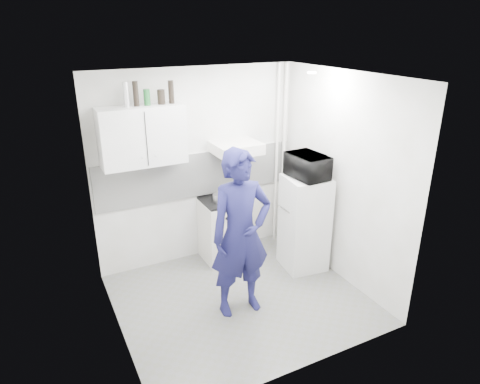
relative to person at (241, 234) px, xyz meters
name	(u,v)px	position (x,y,z in m)	size (l,w,h in m)	color
floor	(240,299)	(0.07, 0.15, -0.96)	(2.80, 2.80, 0.00)	slate
ceiling	(240,76)	(0.07, 0.15, 1.64)	(2.80, 2.80, 0.00)	white
wall_back	(198,167)	(0.07, 1.40, 0.34)	(2.80, 2.80, 0.00)	white
wall_left	(110,225)	(-1.33, 0.15, 0.34)	(2.60, 2.60, 0.00)	white
wall_right	(342,179)	(1.47, 0.15, 0.34)	(2.60, 2.60, 0.00)	white
person	(241,234)	(0.00, 0.00, 0.00)	(0.70, 0.46, 1.91)	#18184A
stove	(222,230)	(0.29, 1.15, -0.53)	(0.53, 0.53, 0.85)	silver
fridge	(304,223)	(1.17, 0.46, -0.32)	(0.53, 0.53, 1.27)	white
stove_top	(221,200)	(0.29, 1.15, -0.09)	(0.51, 0.51, 0.03)	black
saucepan	(219,198)	(0.25, 1.11, -0.02)	(0.18, 0.18, 0.10)	silver
microwave	(308,166)	(1.17, 0.46, 0.47)	(0.37, 0.54, 0.30)	black
bottle_c	(126,95)	(-0.82, 1.23, 1.38)	(0.07, 0.07, 0.28)	silver
bottle_d	(136,94)	(-0.71, 1.23, 1.38)	(0.06, 0.06, 0.28)	black
canister_a	(147,97)	(-0.59, 1.23, 1.34)	(0.07, 0.07, 0.19)	#144C1E
canister_b	(161,97)	(-0.42, 1.23, 1.33)	(0.09, 0.09, 0.17)	black
bottle_e	(171,92)	(-0.29, 1.23, 1.38)	(0.07, 0.07, 0.26)	black
upper_cabinet	(142,136)	(-0.68, 1.23, 0.89)	(1.00, 0.35, 0.70)	white
range_hood	(236,148)	(0.52, 1.15, 0.61)	(0.60, 0.50, 0.14)	silver
backsplash	(199,174)	(0.07, 1.39, 0.24)	(2.74, 0.03, 0.60)	white
pipe_a	(284,156)	(1.37, 1.32, 0.34)	(0.05, 0.05, 2.60)	silver
pipe_b	(277,157)	(1.25, 1.32, 0.34)	(0.04, 0.04, 2.60)	silver
ceiling_spot_fixture	(312,73)	(1.07, 0.35, 1.61)	(0.10, 0.10, 0.02)	white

